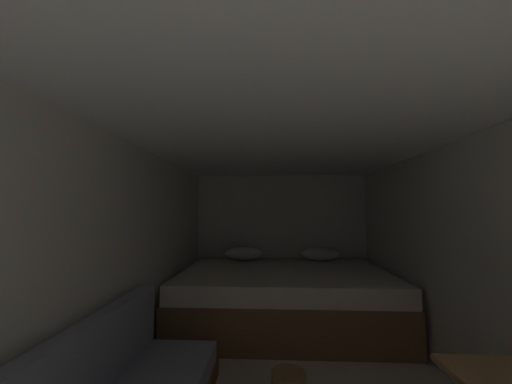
{
  "coord_description": "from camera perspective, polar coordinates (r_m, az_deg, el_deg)",
  "views": [
    {
      "loc": [
        -0.17,
        -0.7,
        1.4
      ],
      "look_at": [
        -0.31,
        2.3,
        1.59
      ],
      "focal_mm": 20.7,
      "sensor_mm": 36.0,
      "label": 1
    }
  ],
  "objects": [
    {
      "name": "bed",
      "position": [
        3.94,
        5.42,
        -19.26
      ],
      "size": [
        2.55,
        1.81,
        0.85
      ],
      "color": "brown",
      "rests_on": "ground"
    },
    {
      "name": "wall_back",
      "position": [
        4.78,
        4.83,
        -8.65
      ],
      "size": [
        2.77,
        0.05,
        1.97
      ],
      "primitive_type": "cube",
      "color": "silver",
      "rests_on": "ground"
    },
    {
      "name": "wall_left",
      "position": [
        2.66,
        -24.45,
        -12.36
      ],
      "size": [
        0.05,
        4.79,
        1.97
      ],
      "primitive_type": "cube",
      "color": "silver",
      "rests_on": "ground"
    },
    {
      "name": "wall_right",
      "position": [
        2.82,
        36.27,
        -11.44
      ],
      "size": [
        0.05,
        4.79,
        1.97
      ],
      "primitive_type": "cube",
      "color": "silver",
      "rests_on": "ground"
    },
    {
      "name": "ceiling_slab",
      "position": [
        2.42,
        6.8,
        10.56
      ],
      "size": [
        2.77,
        4.79,
        0.05
      ],
      "primitive_type": "cube",
      "color": "white",
      "rests_on": "wall_left"
    }
  ]
}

